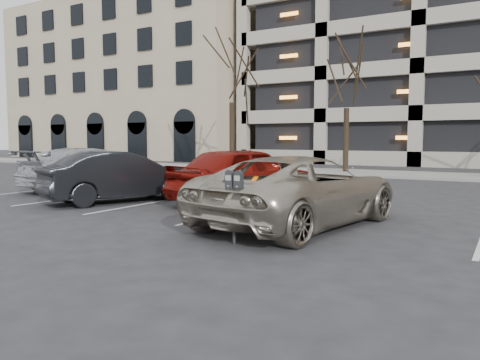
% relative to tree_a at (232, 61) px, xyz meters
% --- Properties ---
extents(ground, '(140.00, 140.00, 0.00)m').
position_rel_tree_a_xyz_m(ground, '(10.00, -16.00, -6.39)').
color(ground, '#28282B').
rests_on(ground, ground).
extents(sidewalk, '(80.00, 4.00, 0.12)m').
position_rel_tree_a_xyz_m(sidewalk, '(10.00, 0.00, -6.33)').
color(sidewalk, gray).
rests_on(sidewalk, ground).
extents(stall_lines, '(16.90, 5.20, 0.00)m').
position_rel_tree_a_xyz_m(stall_lines, '(8.60, -13.70, -6.38)').
color(stall_lines, silver).
rests_on(stall_lines, ground).
extents(office_building, '(26.00, 16.20, 15.00)m').
position_rel_tree_a_xyz_m(office_building, '(-18.00, 13.92, 1.10)').
color(office_building, tan).
rests_on(office_building, ground).
extents(tree_a, '(3.89, 3.89, 8.84)m').
position_rel_tree_a_xyz_m(tree_a, '(0.00, 0.00, 0.00)').
color(tree_a, black).
rests_on(tree_a, ground).
extents(tree_b, '(3.34, 3.34, 7.58)m').
position_rel_tree_a_xyz_m(tree_b, '(7.00, 0.00, -0.91)').
color(tree_b, black).
rests_on(tree_b, ground).
extents(parking_meter, '(0.33, 0.14, 1.25)m').
position_rel_tree_a_xyz_m(parking_meter, '(10.53, -17.15, -5.43)').
color(parking_meter, black).
rests_on(parking_meter, ground).
extents(suv_silver, '(3.24, 5.59, 1.47)m').
position_rel_tree_a_xyz_m(suv_silver, '(10.80, -14.90, -5.66)').
color(suv_silver, '#B9AF9E').
rests_on(suv_silver, ground).
extents(car_red, '(2.98, 5.05, 1.61)m').
position_rel_tree_a_xyz_m(car_red, '(8.08, -12.49, -5.58)').
color(car_red, maroon).
rests_on(car_red, ground).
extents(car_dark, '(3.11, 4.68, 1.46)m').
position_rel_tree_a_xyz_m(car_dark, '(4.82, -14.03, -5.66)').
color(car_dark, black).
rests_on(car_dark, ground).
extents(car_silver, '(2.30, 5.24, 1.50)m').
position_rel_tree_a_xyz_m(car_silver, '(1.47, -12.16, -5.64)').
color(car_silver, '#B8BCC0').
rests_on(car_silver, ground).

